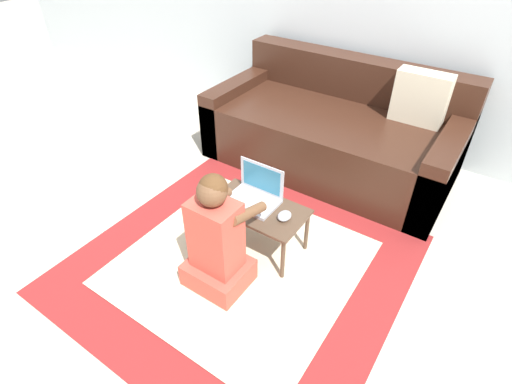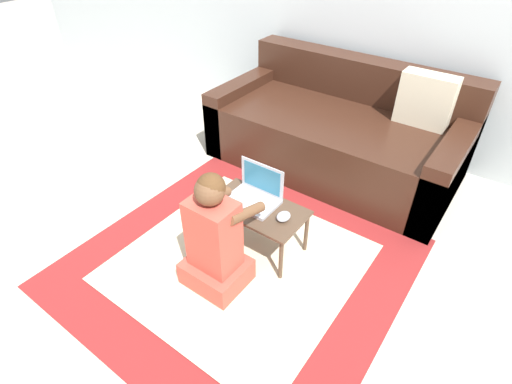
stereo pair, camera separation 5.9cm
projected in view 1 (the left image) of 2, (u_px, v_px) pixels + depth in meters
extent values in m
plane|color=beige|center=(242.00, 244.00, 2.50)|extent=(16.00, 16.00, 0.00)
cube|color=maroon|center=(241.00, 263.00, 2.37)|extent=(1.78, 1.75, 0.01)
cube|color=beige|center=(241.00, 262.00, 2.37)|extent=(1.28, 1.26, 0.00)
cube|color=#381E14|center=(330.00, 139.00, 3.10)|extent=(1.84, 0.95, 0.45)
cube|color=#381E14|center=(356.00, 77.00, 3.12)|extent=(1.84, 0.21, 0.31)
cube|color=#381E14|center=(243.00, 108.00, 3.45)|extent=(0.16, 0.95, 0.54)
cube|color=#381E14|center=(444.00, 168.00, 2.70)|extent=(0.16, 0.95, 0.54)
cube|color=beige|center=(421.00, 98.00, 2.75)|extent=(0.36, 0.14, 0.36)
cube|color=#4C3828|center=(258.00, 208.00, 2.31)|extent=(0.57, 0.32, 0.02)
cylinder|color=#4C3828|center=(210.00, 224.00, 2.43)|extent=(0.02, 0.02, 0.29)
cylinder|color=#4C3828|center=(283.00, 260.00, 2.20)|extent=(0.02, 0.02, 0.29)
cylinder|color=#4C3828|center=(236.00, 201.00, 2.61)|extent=(0.02, 0.02, 0.29)
cylinder|color=#4C3828|center=(307.00, 232.00, 2.38)|extent=(0.02, 0.02, 0.29)
cube|color=#B7BCC6|center=(252.00, 201.00, 2.34)|extent=(0.30, 0.21, 0.02)
cube|color=silver|center=(250.00, 201.00, 2.32)|extent=(0.24, 0.12, 0.00)
cube|color=#B7BCC6|center=(262.00, 178.00, 2.34)|extent=(0.30, 0.01, 0.20)
cube|color=teal|center=(261.00, 178.00, 2.33)|extent=(0.25, 0.00, 0.16)
ellipsoid|color=#B2B7C1|center=(284.00, 216.00, 2.21)|extent=(0.07, 0.09, 0.04)
cube|color=#CC4C3D|center=(219.00, 273.00, 2.22)|extent=(0.33, 0.29, 0.15)
cube|color=#CC4C3D|center=(216.00, 235.00, 2.05)|extent=(0.25, 0.19, 0.41)
sphere|color=brown|center=(212.00, 192.00, 1.88)|extent=(0.15, 0.15, 0.15)
sphere|color=brown|center=(213.00, 188.00, 1.87)|extent=(0.14, 0.14, 0.14)
cylinder|color=brown|center=(213.00, 198.00, 2.12)|extent=(0.06, 0.28, 0.14)
cylinder|color=brown|center=(248.00, 213.00, 2.01)|extent=(0.06, 0.28, 0.14)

